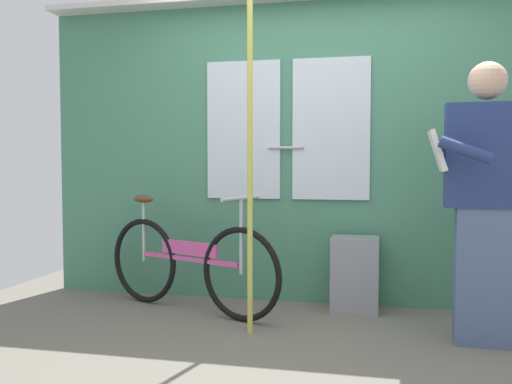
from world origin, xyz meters
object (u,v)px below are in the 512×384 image
object	(u,v)px
bicycle_near_door	(188,263)
handrail_pole	(250,152)
trash_bin_by_wall	(355,274)
passenger_reading_newspaper	(483,196)

from	to	relation	value
bicycle_near_door	handrail_pole	distance (m)	1.09
bicycle_near_door	trash_bin_by_wall	xyz separation A→B (m)	(1.22, 0.27, -0.08)
passenger_reading_newspaper	bicycle_near_door	bearing A→B (deg)	-6.99
passenger_reading_newspaper	trash_bin_by_wall	bearing A→B (deg)	-34.92
passenger_reading_newspaper	trash_bin_by_wall	world-z (taller)	passenger_reading_newspaper
trash_bin_by_wall	handrail_pole	xyz separation A→B (m)	(-0.65, -0.69, 0.91)
bicycle_near_door	handrail_pole	world-z (taller)	handrail_pole
bicycle_near_door	handrail_pole	bearing A→B (deg)	-14.66
trash_bin_by_wall	handrail_pole	distance (m)	1.31
bicycle_near_door	trash_bin_by_wall	world-z (taller)	bicycle_near_door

